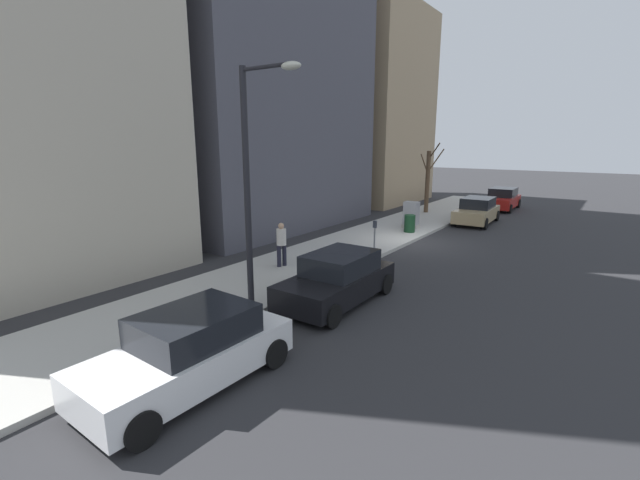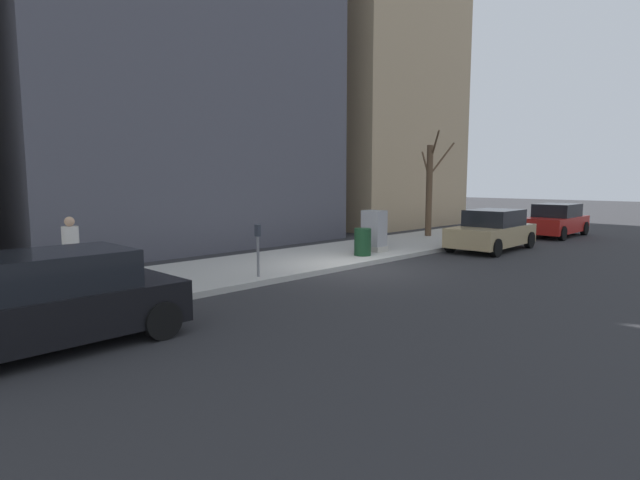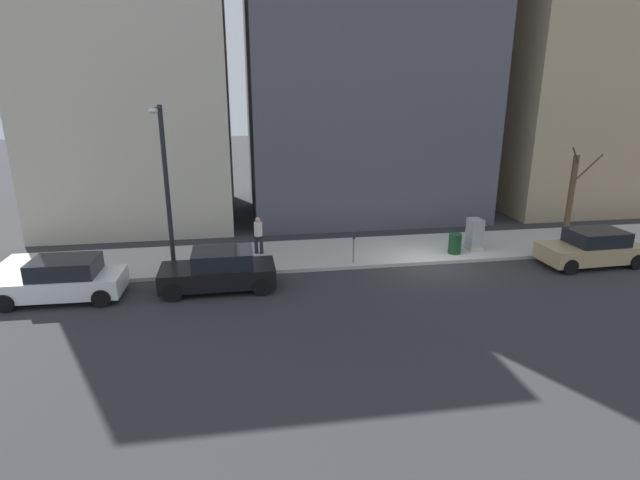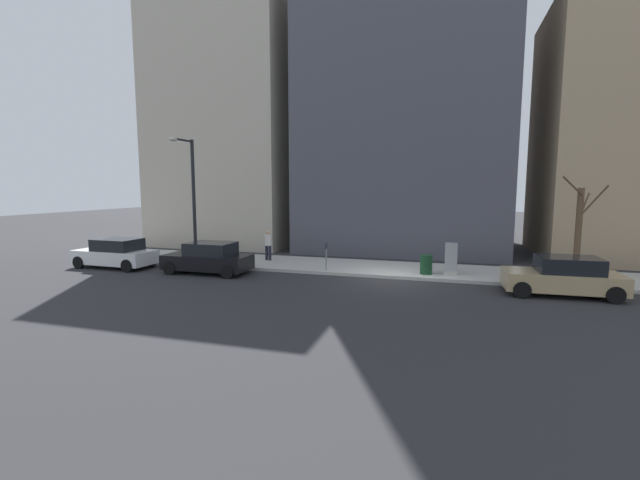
# 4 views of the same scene
# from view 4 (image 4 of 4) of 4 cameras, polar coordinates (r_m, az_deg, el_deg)

# --- Properties ---
(ground_plane) EXTENTS (120.00, 120.00, 0.00)m
(ground_plane) POSITION_cam_4_polar(r_m,az_deg,el_deg) (19.92, 9.48, -5.16)
(ground_plane) COLOR #2B2B2D
(sidewalk) EXTENTS (4.00, 36.00, 0.15)m
(sidewalk) POSITION_cam_4_polar(r_m,az_deg,el_deg) (21.85, 10.16, -3.89)
(sidewalk) COLOR #B2AFA8
(sidewalk) RESTS_ON ground
(parked_car_tan) EXTENTS (2.05, 4.26, 1.52)m
(parked_car_tan) POSITION_cam_4_polar(r_m,az_deg,el_deg) (19.09, 29.69, -4.29)
(parked_car_tan) COLOR tan
(parked_car_tan) RESTS_ON ground
(parked_car_black) EXTENTS (1.94, 4.21, 1.52)m
(parked_car_black) POSITION_cam_4_polar(r_m,az_deg,el_deg) (21.54, -14.65, -2.38)
(parked_car_black) COLOR black
(parked_car_black) RESTS_ON ground
(parked_car_white) EXTENTS (2.02, 4.25, 1.52)m
(parked_car_white) POSITION_cam_4_polar(r_m,az_deg,el_deg) (24.77, -25.57, -1.64)
(parked_car_white) COLOR white
(parked_car_white) RESTS_ON ground
(parking_meter) EXTENTS (0.14, 0.10, 1.35)m
(parking_meter) POSITION_cam_4_polar(r_m,az_deg,el_deg) (20.82, 0.84, -1.80)
(parking_meter) COLOR slate
(parking_meter) RESTS_ON sidewalk
(utility_box) EXTENTS (0.83, 0.61, 1.43)m
(utility_box) POSITION_cam_4_polar(r_m,az_deg,el_deg) (20.89, 17.05, -2.44)
(utility_box) COLOR #A8A399
(utility_box) RESTS_ON sidewalk
(streetlamp) EXTENTS (1.97, 0.32, 6.50)m
(streetlamp) POSITION_cam_4_polar(r_m,az_deg,el_deg) (23.54, -16.87, 6.35)
(streetlamp) COLOR black
(streetlamp) RESTS_ON sidewalk
(bare_tree) EXTENTS (1.85, 1.90, 4.54)m
(bare_tree) POSITION_cam_4_polar(r_m,az_deg,el_deg) (22.71, 31.23, 1.26)
(bare_tree) COLOR brown
(bare_tree) RESTS_ON sidewalk
(trash_bin) EXTENTS (0.56, 0.56, 0.90)m
(trash_bin) POSITION_cam_4_polar(r_m,az_deg,el_deg) (20.56, 13.97, -3.19)
(trash_bin) COLOR #14381E
(trash_bin) RESTS_ON sidewalk
(pedestrian_near_meter) EXTENTS (0.36, 0.39, 1.66)m
(pedestrian_near_meter) POSITION_cam_4_polar(r_m,az_deg,el_deg) (23.85, -6.93, -0.45)
(pedestrian_near_meter) COLOR #1E1E2D
(pedestrian_near_meter) RESTS_ON sidewalk
(office_tower_left) EXTENTS (9.17, 9.17, 14.61)m
(office_tower_left) POSITION_cam_4_polar(r_m,az_deg,el_deg) (31.16, 35.89, 11.49)
(office_tower_left) COLOR tan
(office_tower_left) RESTS_ON ground
(office_block_center) EXTENTS (12.89, 12.89, 27.73)m
(office_block_center) POSITION_cam_4_polar(r_m,az_deg,el_deg) (32.87, 11.79, 24.05)
(office_block_center) COLOR #4C4C56
(office_block_center) RESTS_ON ground
(office_tower_right) EXTENTS (9.82, 9.82, 19.65)m
(office_tower_right) POSITION_cam_4_polar(r_m,az_deg,el_deg) (34.04, -11.13, 16.48)
(office_tower_right) COLOR #BCB29E
(office_tower_right) RESTS_ON ground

